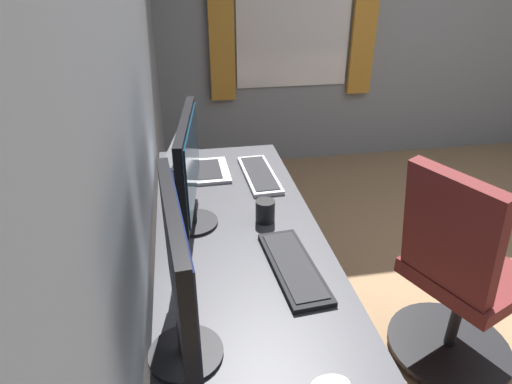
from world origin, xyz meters
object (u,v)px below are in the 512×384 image
(monitor_primary, at_px, (179,276))
(keyboard_spare, at_px, (259,174))
(monitor_secondary, at_px, (189,166))
(office_chair, at_px, (457,281))
(drawer_pedestal, at_px, (246,371))
(coffee_mug, at_px, (265,210))
(keyboard_main, at_px, (294,266))
(laptop_leftmost, at_px, (193,165))

(monitor_primary, height_order, keyboard_spare, monitor_primary)
(monitor_secondary, xyz_separation_m, office_chair, (-0.21, -1.08, -0.53))
(monitor_primary, relative_size, office_chair, 0.51)
(drawer_pedestal, bearing_deg, coffee_mug, -19.62)
(drawer_pedestal, height_order, keyboard_main, keyboard_main)
(monitor_secondary, height_order, coffee_mug, monitor_secondary)
(laptop_leftmost, bearing_deg, office_chair, -122.73)
(monitor_primary, xyz_separation_m, keyboard_main, (0.31, -0.37, -0.26))
(coffee_mug, height_order, office_chair, office_chair)
(office_chair, bearing_deg, keyboard_main, 100.35)
(monitor_primary, xyz_separation_m, office_chair, (0.45, -1.13, -0.54))
(keyboard_main, height_order, office_chair, office_chair)
(monitor_primary, height_order, laptop_leftmost, monitor_primary)
(drawer_pedestal, xyz_separation_m, monitor_primary, (-0.24, 0.19, 0.65))
(monitor_primary, xyz_separation_m, coffee_mug, (0.64, -0.34, -0.22))
(coffee_mug, distance_m, office_chair, 0.88)
(monitor_primary, bearing_deg, keyboard_spare, -20.42)
(drawer_pedestal, distance_m, office_chair, 0.97)
(monitor_primary, bearing_deg, keyboard_main, -50.18)
(monitor_primary, relative_size, keyboard_main, 1.15)
(monitor_primary, relative_size, laptop_leftmost, 1.54)
(keyboard_main, relative_size, office_chair, 0.44)
(monitor_primary, bearing_deg, coffee_mug, -27.82)
(monitor_secondary, xyz_separation_m, keyboard_main, (-0.35, -0.32, -0.24))
(monitor_primary, xyz_separation_m, laptop_leftmost, (1.12, -0.07, -0.22))
(monitor_secondary, relative_size, laptop_leftmost, 1.74)
(monitor_primary, height_order, coffee_mug, monitor_primary)
(keyboard_spare, height_order, office_chair, office_chair)
(drawer_pedestal, relative_size, keyboard_spare, 1.64)
(office_chair, bearing_deg, laptop_leftmost, 57.27)
(keyboard_main, relative_size, keyboard_spare, 1.01)
(drawer_pedestal, bearing_deg, laptop_leftmost, 7.63)
(coffee_mug, bearing_deg, office_chair, -103.33)
(keyboard_main, distance_m, office_chair, 0.82)
(keyboard_main, bearing_deg, drawer_pedestal, 112.13)
(laptop_leftmost, relative_size, keyboard_spare, 0.75)
(monitor_secondary, bearing_deg, keyboard_spare, -41.67)
(laptop_leftmost, bearing_deg, coffee_mug, -151.93)
(keyboard_main, xyz_separation_m, office_chair, (0.14, -0.76, -0.28))
(laptop_leftmost, xyz_separation_m, keyboard_spare, (-0.09, -0.31, -0.04))
(keyboard_spare, relative_size, office_chair, 0.44)
(office_chair, bearing_deg, drawer_pedestal, 102.68)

